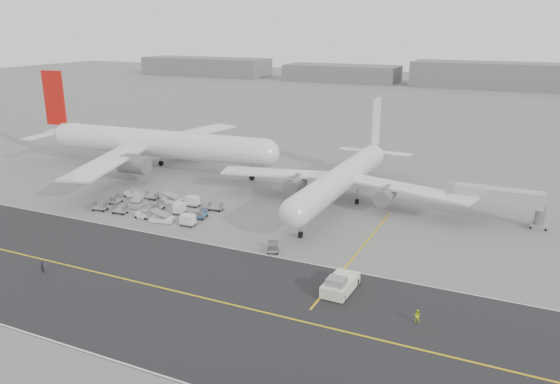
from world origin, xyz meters
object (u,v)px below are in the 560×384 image
at_px(airliner_b, 343,177).
at_px(jet_bridge, 496,198).
at_px(airliner_a, 152,143).
at_px(pushback_tug, 340,285).
at_px(ground_crew_a, 42,267).
at_px(ground_crew_b, 417,316).

xyz_separation_m(airliner_b, jet_bridge, (28.50, 0.86, -0.65)).
distance_m(airliner_a, pushback_tug, 75.42).
relative_size(airliner_b, pushback_tug, 5.84).
relative_size(ground_crew_a, ground_crew_b, 1.01).
xyz_separation_m(airliner_a, jet_bridge, (78.95, -4.34, -2.06)).
distance_m(airliner_b, jet_bridge, 28.52).
bearing_deg(airliner_a, ground_crew_b, -125.13).
height_order(pushback_tug, ground_crew_a, pushback_tug).
bearing_deg(ground_crew_b, jet_bridge, -100.91).
bearing_deg(airliner_b, pushback_tug, -71.18).
bearing_deg(jet_bridge, ground_crew_a, -138.89).
xyz_separation_m(airliner_a, ground_crew_a, (21.92, -54.14, -5.80)).
bearing_deg(jet_bridge, airliner_b, -178.30).
xyz_separation_m(ground_crew_a, ground_crew_b, (51.56, 9.05, -0.01)).
distance_m(airliner_b, pushback_tug, 38.70).
height_order(airliner_b, pushback_tug, airliner_b).
bearing_deg(ground_crew_b, airliner_b, -63.27).
relative_size(airliner_b, jet_bridge, 3.03).
height_order(airliner_b, ground_crew_a, airliner_b).
height_order(jet_bridge, ground_crew_a, jet_bridge).
height_order(airliner_a, ground_crew_b, airliner_a).
xyz_separation_m(airliner_b, pushback_tug, (12.14, -36.51, -4.16)).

